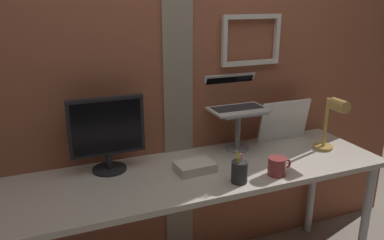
{
  "coord_description": "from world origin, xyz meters",
  "views": [
    {
      "loc": [
        -0.74,
        -1.69,
        1.65
      ],
      "look_at": [
        0.0,
        0.12,
        1.02
      ],
      "focal_mm": 36.14,
      "sensor_mm": 36.0,
      "label": 1
    }
  ],
  "objects_px": {
    "monitor": "(107,130)",
    "coffee_mug": "(277,166)",
    "laptop": "(233,99)",
    "whiteboard_panel": "(284,121)",
    "desk_lamp": "(333,119)",
    "pen_cup": "(239,172)"
  },
  "relations": [
    {
      "from": "desk_lamp",
      "to": "coffee_mug",
      "type": "bearing_deg",
      "value": -162.48
    },
    {
      "from": "monitor",
      "to": "whiteboard_panel",
      "type": "height_order",
      "value": "monitor"
    },
    {
      "from": "monitor",
      "to": "pen_cup",
      "type": "relative_size",
      "value": 2.4
    },
    {
      "from": "laptop",
      "to": "whiteboard_panel",
      "type": "height_order",
      "value": "laptop"
    },
    {
      "from": "monitor",
      "to": "pen_cup",
      "type": "bearing_deg",
      "value": -34.22
    },
    {
      "from": "whiteboard_panel",
      "to": "coffee_mug",
      "type": "distance_m",
      "value": 0.53
    },
    {
      "from": "desk_lamp",
      "to": "monitor",
      "type": "bearing_deg",
      "value": 169.37
    },
    {
      "from": "whiteboard_panel",
      "to": "coffee_mug",
      "type": "height_order",
      "value": "whiteboard_panel"
    },
    {
      "from": "desk_lamp",
      "to": "pen_cup",
      "type": "distance_m",
      "value": 0.72
    },
    {
      "from": "whiteboard_panel",
      "to": "desk_lamp",
      "type": "bearing_deg",
      "value": -60.19
    },
    {
      "from": "monitor",
      "to": "coffee_mug",
      "type": "xyz_separation_m",
      "value": [
        0.79,
        -0.39,
        -0.18
      ]
    },
    {
      "from": "laptop",
      "to": "pen_cup",
      "type": "bearing_deg",
      "value": -113.96
    },
    {
      "from": "whiteboard_panel",
      "to": "pen_cup",
      "type": "xyz_separation_m",
      "value": [
        -0.54,
        -0.41,
        -0.08
      ]
    },
    {
      "from": "monitor",
      "to": "laptop",
      "type": "xyz_separation_m",
      "value": [
        0.77,
        0.07,
        0.07
      ]
    },
    {
      "from": "laptop",
      "to": "desk_lamp",
      "type": "bearing_deg",
      "value": -31.8
    },
    {
      "from": "whiteboard_panel",
      "to": "pen_cup",
      "type": "height_order",
      "value": "whiteboard_panel"
    },
    {
      "from": "whiteboard_panel",
      "to": "coffee_mug",
      "type": "xyz_separation_m",
      "value": [
        -0.32,
        -0.41,
        -0.08
      ]
    },
    {
      "from": "laptop",
      "to": "coffee_mug",
      "type": "distance_m",
      "value": 0.52
    },
    {
      "from": "coffee_mug",
      "to": "pen_cup",
      "type": "bearing_deg",
      "value": -179.98
    },
    {
      "from": "monitor",
      "to": "whiteboard_panel",
      "type": "distance_m",
      "value": 1.11
    },
    {
      "from": "pen_cup",
      "to": "coffee_mug",
      "type": "height_order",
      "value": "pen_cup"
    },
    {
      "from": "desk_lamp",
      "to": "pen_cup",
      "type": "relative_size",
      "value": 1.98
    }
  ]
}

